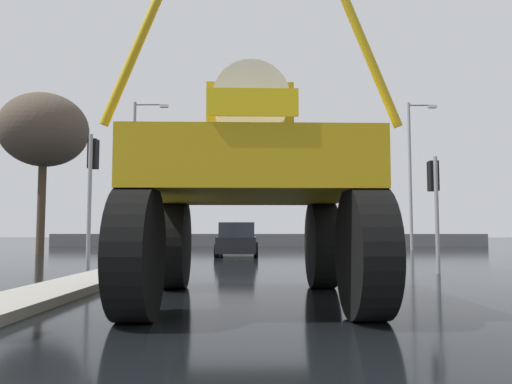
% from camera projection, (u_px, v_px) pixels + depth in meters
% --- Properties ---
extents(ground_plane, '(120.00, 120.00, 0.00)m').
position_uv_depth(ground_plane, '(269.00, 260.00, 19.31)').
color(ground_plane, black).
extents(median_island, '(1.23, 9.62, 0.15)m').
position_uv_depth(median_island, '(52.00, 292.00, 8.91)').
color(median_island, '#9E9B93').
rests_on(median_island, ground).
extents(oversize_sprayer, '(3.99, 5.58, 4.37)m').
position_uv_depth(oversize_sprayer, '(250.00, 184.00, 8.41)').
color(oversize_sprayer, black).
rests_on(oversize_sprayer, ground).
extents(sedan_ahead, '(1.94, 4.13, 1.52)m').
position_uv_depth(sedan_ahead, '(237.00, 240.00, 22.61)').
color(sedan_ahead, black).
rests_on(sedan_ahead, ground).
extents(traffic_signal_near_left, '(0.24, 0.54, 3.86)m').
position_uv_depth(traffic_signal_near_left, '(92.00, 172.00, 13.95)').
color(traffic_signal_near_left, gray).
rests_on(traffic_signal_near_left, ground).
extents(traffic_signal_near_right, '(0.24, 0.54, 3.21)m').
position_uv_depth(traffic_signal_near_right, '(434.00, 189.00, 13.75)').
color(traffic_signal_near_right, gray).
rests_on(traffic_signal_near_right, ground).
extents(traffic_signal_far_left, '(0.24, 0.55, 3.46)m').
position_uv_depth(traffic_signal_far_left, '(184.00, 208.00, 29.97)').
color(traffic_signal_far_left, gray).
rests_on(traffic_signal_far_left, ground).
extents(streetlight_far_left, '(2.12, 0.24, 8.90)m').
position_uv_depth(streetlight_far_left, '(136.00, 167.00, 29.60)').
color(streetlight_far_left, gray).
rests_on(streetlight_far_left, ground).
extents(streetlight_far_right, '(1.76, 0.24, 8.85)m').
position_uv_depth(streetlight_far_right, '(412.00, 168.00, 29.51)').
color(streetlight_far_right, gray).
rests_on(streetlight_far_right, ground).
extents(bare_tree_left, '(4.38, 4.38, 8.10)m').
position_uv_depth(bare_tree_left, '(44.00, 131.00, 25.01)').
color(bare_tree_left, '#473828').
rests_on(bare_tree_left, ground).
extents(roadside_barrier, '(31.75, 0.24, 0.90)m').
position_uv_depth(roadside_barrier, '(267.00, 240.00, 35.84)').
color(roadside_barrier, '#59595B').
rests_on(roadside_barrier, ground).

